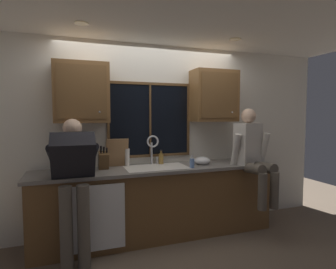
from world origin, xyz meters
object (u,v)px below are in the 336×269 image
person_sitting_on_counter (252,151)px  cutting_board (117,153)px  mixing_bowl (202,161)px  bottle_green_glass (127,157)px  knife_block (104,161)px  soap_dispenser (192,163)px  person_standing (74,175)px  bottle_tall_clear (161,158)px

person_sitting_on_counter → cutting_board: 1.80m
mixing_bowl → bottle_green_glass: 1.02m
knife_block → soap_dispenser: 1.11m
person_standing → bottle_green_glass: size_ratio=5.17×
person_sitting_on_counter → person_standing: bearing=-179.0°
mixing_bowl → cutting_board: bearing=168.8°
person_sitting_on_counter → knife_block: 1.96m
bottle_green_glass → bottle_tall_clear: size_ratio=1.55×
bottle_green_glass → knife_block: bearing=-159.3°
person_standing → cutting_board: size_ratio=4.16×
cutting_board → mixing_bowl: cutting_board is taller
cutting_board → person_sitting_on_counter: bearing=-15.5°
bottle_tall_clear → cutting_board: bearing=179.0°
person_sitting_on_counter → bottle_tall_clear: (-1.14, 0.47, -0.10)m
person_standing → soap_dispenser: 1.44m
mixing_bowl → person_standing: bearing=-169.8°
cutting_board → bottle_green_glass: cutting_board is taller
soap_dispenser → bottle_green_glass: 0.86m
bottle_green_glass → person_sitting_on_counter: bearing=-16.6°
bottle_tall_clear → person_sitting_on_counter: bearing=-22.5°
mixing_bowl → bottle_tall_clear: bottle_tall_clear is taller
person_standing → bottle_green_glass: bearing=37.4°
mixing_bowl → soap_dispenser: 0.29m
knife_block → bottle_tall_clear: knife_block is taller
bottle_green_glass → bottle_tall_clear: bottle_green_glass is taller
person_standing → mixing_bowl: 1.69m
knife_block → soap_dispenser: size_ratio=1.95×
person_sitting_on_counter → soap_dispenser: person_sitting_on_counter is taller
person_sitting_on_counter → mixing_bowl: 0.68m
mixing_bowl → bottle_green_glass: (-0.99, 0.22, 0.08)m
cutting_board → soap_dispenser: 0.98m
knife_block → bottle_green_glass: knife_block is taller
person_sitting_on_counter → knife_block: bearing=169.5°
person_standing → mixing_bowl: bearing=10.2°
knife_block → cutting_board: bearing=33.3°
knife_block → bottle_green_glass: (0.32, 0.12, 0.02)m
knife_block → person_standing: bearing=-132.0°
person_sitting_on_counter → soap_dispenser: (-0.85, 0.08, -0.12)m
person_sitting_on_counter → bottle_green_glass: (-1.61, 0.48, -0.06)m
cutting_board → bottle_tall_clear: (0.60, -0.01, -0.10)m
bottle_tall_clear → soap_dispenser: bearing=-53.5°
person_standing → bottle_green_glass: 0.86m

